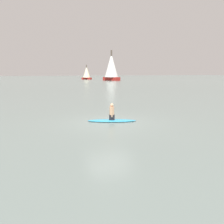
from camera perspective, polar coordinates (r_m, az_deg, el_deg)
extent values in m
plane|color=slate|center=(12.97, -0.57, -2.48)|extent=(400.00, 400.00, 0.00)
ellipsoid|color=#339EC6|center=(13.23, -0.04, -2.05)|extent=(2.76, 1.71, 0.09)
cube|color=black|center=(13.19, -0.04, -1.25)|extent=(0.37, 0.34, 0.28)
cylinder|color=tan|center=(13.13, -0.04, 0.28)|extent=(0.34, 0.34, 0.47)
sphere|color=tan|center=(13.08, -0.04, 1.67)|extent=(0.19, 0.19, 0.19)
cylinder|color=tan|center=(13.30, -0.05, 0.13)|extent=(0.10, 0.10, 0.52)
cylinder|color=tan|center=(12.98, -0.03, -0.10)|extent=(0.10, 0.10, 0.52)
cube|color=maroon|center=(95.47, -6.05, 7.96)|extent=(3.43, 4.04, 0.74)
cylinder|color=#4C4238|center=(95.44, -6.08, 9.66)|extent=(0.33, 0.33, 4.94)
cone|color=beige|center=(95.44, -6.08, 9.48)|extent=(4.02, 4.02, 4.34)
cube|color=maroon|center=(81.21, -0.14, 7.92)|extent=(4.20, 6.68, 1.16)
cylinder|color=#4C4238|center=(81.24, -0.14, 11.44)|extent=(0.51, 0.51, 8.84)
cone|color=white|center=(81.22, -0.14, 11.07)|extent=(5.86, 5.86, 7.78)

